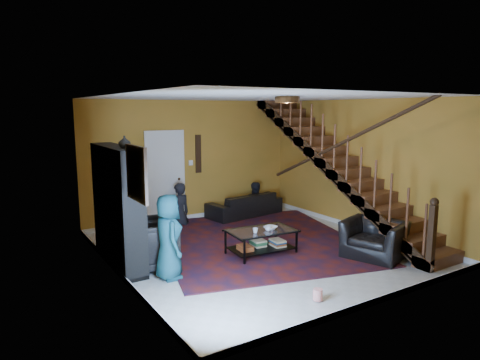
% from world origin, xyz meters
% --- Properties ---
extents(floor, '(5.50, 5.50, 0.00)m').
position_xyz_m(floor, '(0.00, 0.00, 0.00)').
color(floor, beige).
rests_on(floor, ground).
extents(room, '(5.50, 5.50, 5.50)m').
position_xyz_m(room, '(-1.33, 1.33, 0.05)').
color(room, '#BC7C29').
rests_on(room, ground).
extents(staircase, '(0.95, 5.02, 3.18)m').
position_xyz_m(staircase, '(2.12, -0.00, 1.40)').
color(staircase, brown).
rests_on(staircase, floor).
extents(bookshelf, '(0.35, 1.80, 2.00)m').
position_xyz_m(bookshelf, '(-2.40, 0.60, 0.96)').
color(bookshelf, black).
rests_on(bookshelf, floor).
extents(door, '(0.82, 0.05, 2.05)m').
position_xyz_m(door, '(-0.70, 2.73, 1.02)').
color(door, silver).
rests_on(door, floor).
extents(framed_picture, '(0.04, 0.74, 0.74)m').
position_xyz_m(framed_picture, '(-2.57, -0.90, 1.75)').
color(framed_picture, maroon).
rests_on(framed_picture, room).
extents(wall_hanging, '(0.14, 0.03, 0.90)m').
position_xyz_m(wall_hanging, '(0.15, 2.73, 1.55)').
color(wall_hanging, black).
rests_on(wall_hanging, room).
extents(ceiling_fixture, '(0.40, 0.40, 0.10)m').
position_xyz_m(ceiling_fixture, '(0.00, -0.80, 2.74)').
color(ceiling_fixture, '#3F2814').
rests_on(ceiling_fixture, room).
extents(rug, '(4.64, 5.02, 0.02)m').
position_xyz_m(rug, '(0.28, 0.43, 0.01)').
color(rug, '#4F140E').
rests_on(rug, floor).
extents(sofa, '(1.99, 0.99, 0.56)m').
position_xyz_m(sofa, '(1.18, 2.30, 0.28)').
color(sofa, black).
rests_on(sofa, floor).
extents(armchair_left, '(1.10, 1.08, 0.83)m').
position_xyz_m(armchair_left, '(-2.05, 0.14, 0.41)').
color(armchair_left, black).
rests_on(armchair_left, floor).
extents(armchair_right, '(1.17, 1.24, 0.65)m').
position_xyz_m(armchair_right, '(1.50, -1.44, 0.33)').
color(armchair_right, black).
rests_on(armchair_right, floor).
extents(person_adult_a, '(0.56, 0.40, 1.42)m').
position_xyz_m(person_adult_a, '(-0.54, 2.35, 0.26)').
color(person_adult_a, black).
rests_on(person_adult_a, sofa).
extents(person_adult_b, '(0.66, 0.54, 1.25)m').
position_xyz_m(person_adult_b, '(1.50, 2.35, 0.18)').
color(person_adult_b, black).
rests_on(person_adult_b, sofa).
extents(person_child, '(0.50, 0.69, 1.32)m').
position_xyz_m(person_child, '(-1.95, -0.42, 0.66)').
color(person_child, '#164756').
rests_on(person_child, armchair_left).
extents(coffee_table, '(1.24, 0.79, 0.45)m').
position_xyz_m(coffee_table, '(-0.10, -0.25, 0.26)').
color(coffee_table, black).
rests_on(coffee_table, floor).
extents(cup_a, '(0.15, 0.15, 0.09)m').
position_xyz_m(cup_a, '(-0.03, -0.36, 0.50)').
color(cup_a, '#999999').
rests_on(cup_a, coffee_table).
extents(cup_b, '(0.11, 0.11, 0.08)m').
position_xyz_m(cup_b, '(-0.30, -0.35, 0.49)').
color(cup_b, '#999999').
rests_on(cup_b, coffee_table).
extents(bowl, '(0.30, 0.30, 0.06)m').
position_xyz_m(bowl, '(0.06, -0.32, 0.48)').
color(bowl, '#999999').
rests_on(bowl, coffee_table).
extents(vase, '(0.18, 0.18, 0.19)m').
position_xyz_m(vase, '(-2.41, 0.10, 2.10)').
color(vase, '#999999').
rests_on(vase, bookshelf).
extents(popcorn_bucket, '(0.15, 0.15, 0.15)m').
position_xyz_m(popcorn_bucket, '(-0.56, -2.25, 0.10)').
color(popcorn_bucket, red).
rests_on(popcorn_bucket, rug).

